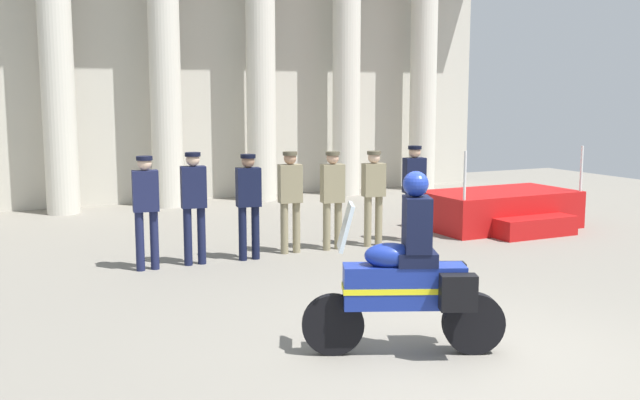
% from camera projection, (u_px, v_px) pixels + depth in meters
% --- Properties ---
extents(ground_plane, '(28.57, 28.57, 0.00)m').
position_uv_depth(ground_plane, '(470.00, 357.00, 7.55)').
color(ground_plane, gray).
extents(colonnade_backdrop, '(18.48, 1.57, 6.87)m').
position_uv_depth(colonnade_backdrop, '(159.00, 49.00, 17.45)').
color(colonnade_backdrop, beige).
rests_on(colonnade_backdrop, ground_plane).
extents(reviewing_stand, '(2.98, 2.11, 1.63)m').
position_uv_depth(reviewing_stand, '(502.00, 210.00, 14.66)').
color(reviewing_stand, '#B71414').
rests_on(reviewing_stand, ground_plane).
extents(officer_in_row_0, '(0.41, 0.27, 1.74)m').
position_uv_depth(officer_in_row_0, '(146.00, 203.00, 11.10)').
color(officer_in_row_0, '#191E42').
rests_on(officer_in_row_0, ground_plane).
extents(officer_in_row_1, '(0.41, 0.27, 1.76)m').
position_uv_depth(officer_in_row_1, '(194.00, 199.00, 11.45)').
color(officer_in_row_1, '#141938').
rests_on(officer_in_row_1, ground_plane).
extents(officer_in_row_2, '(0.41, 0.27, 1.70)m').
position_uv_depth(officer_in_row_2, '(249.00, 198.00, 11.79)').
color(officer_in_row_2, black).
rests_on(officer_in_row_2, ground_plane).
extents(officer_in_row_3, '(0.41, 0.27, 1.71)m').
position_uv_depth(officer_in_row_3, '(290.00, 194.00, 12.29)').
color(officer_in_row_3, '#847A5B').
rests_on(officer_in_row_3, ground_plane).
extents(officer_in_row_4, '(0.41, 0.27, 1.69)m').
position_uv_depth(officer_in_row_4, '(333.00, 192.00, 12.56)').
color(officer_in_row_4, '#847A5B').
rests_on(officer_in_row_4, ground_plane).
extents(officer_in_row_5, '(0.41, 0.27, 1.67)m').
position_uv_depth(officer_in_row_5, '(374.00, 190.00, 12.87)').
color(officer_in_row_5, '#847A5B').
rests_on(officer_in_row_5, ground_plane).
extents(officer_in_row_6, '(0.41, 0.27, 1.73)m').
position_uv_depth(officer_in_row_6, '(414.00, 185.00, 13.27)').
color(officer_in_row_6, black).
rests_on(officer_in_row_6, ground_plane).
extents(motorcycle_with_rider, '(1.96, 1.07, 1.90)m').
position_uv_depth(motorcycle_with_rider, '(411.00, 279.00, 7.53)').
color(motorcycle_with_rider, black).
rests_on(motorcycle_with_rider, ground_plane).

